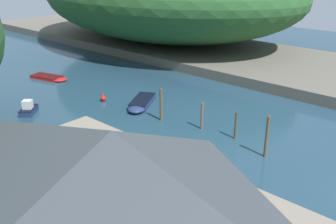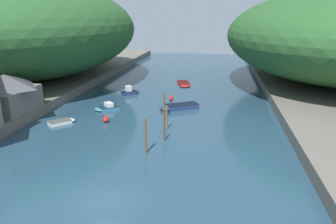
{
  "view_description": "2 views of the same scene",
  "coord_description": "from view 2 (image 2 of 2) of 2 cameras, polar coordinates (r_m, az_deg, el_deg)",
  "views": [
    {
      "loc": [
        -25.33,
        -3.18,
        15.43
      ],
      "look_at": [
        -2.38,
        17.25,
        2.87
      ],
      "focal_mm": 40.0,
      "sensor_mm": 36.0,
      "label": 1
    },
    {
      "loc": [
        7.74,
        -20.02,
        13.3
      ],
      "look_at": [
        1.54,
        19.26,
        1.33
      ],
      "focal_mm": 35.0,
      "sensor_mm": 36.0,
      "label": 2
    }
  ],
  "objects": [
    {
      "name": "water_surface",
      "position": [
        52.33,
        0.16,
        2.03
      ],
      "size": [
        130.0,
        130.0,
        0.0
      ],
      "primitive_type": "plane",
      "color": "#234256",
      "rests_on": "ground"
    },
    {
      "name": "left_bank",
      "position": [
        61.98,
        -25.01,
        3.44
      ],
      "size": [
        22.0,
        120.0,
        1.4
      ],
      "color": "#666056",
      "rests_on": "ground"
    },
    {
      "name": "hillside_left",
      "position": [
        69.41,
        -22.39,
        13.05
      ],
      "size": [
        37.3,
        52.22,
        17.77
      ],
      "color": "#285628",
      "rests_on": "left_bank"
    },
    {
      "name": "hillside_right",
      "position": [
        67.76,
        26.71,
        11.72
      ],
      "size": [
        37.62,
        52.67,
        15.99
      ],
      "color": "#285628",
      "rests_on": "right_bank"
    },
    {
      "name": "boathouse_shed",
      "position": [
        45.89,
        -26.34,
        3.1
      ],
      "size": [
        6.05,
        7.92,
        4.7
      ],
      "color": "slate",
      "rests_on": "left_bank"
    },
    {
      "name": "boat_far_upstream",
      "position": [
        43.45,
        -17.85,
        -1.59
      ],
      "size": [
        3.37,
        3.48,
        0.45
      ],
      "rotation": [
        0.0,
        0.0,
        5.54
      ],
      "color": "silver",
      "rests_on": "water_surface"
    },
    {
      "name": "boat_small_dinghy",
      "position": [
        63.9,
        2.79,
        4.91
      ],
      "size": [
        3.32,
        5.92,
        0.41
      ],
      "rotation": [
        0.0,
        0.0,
        3.39
      ],
      "color": "red",
      "rests_on": "water_surface"
    },
    {
      "name": "boat_cabin_cruiser",
      "position": [
        56.7,
        -6.53,
        3.55
      ],
      "size": [
        3.25,
        3.11,
        1.51
      ],
      "rotation": [
        0.0,
        0.0,
        5.45
      ],
      "color": "navy",
      "rests_on": "water_surface"
    },
    {
      "name": "boat_navy_launch",
      "position": [
        48.02,
        -10.7,
        0.76
      ],
      "size": [
        3.84,
        3.72,
        1.0
      ],
      "rotation": [
        0.0,
        0.0,
        2.3
      ],
      "color": "teal",
      "rests_on": "water_surface"
    },
    {
      "name": "boat_moored_right",
      "position": [
        47.45,
        1.68,
        0.92
      ],
      "size": [
        5.96,
        4.48,
        0.72
      ],
      "rotation": [
        0.0,
        0.0,
        2.08
      ],
      "color": "navy",
      "rests_on": "water_surface"
    },
    {
      "name": "mooring_post_nearest",
      "position": [
        32.13,
        -3.95,
        -4.12
      ],
      "size": [
        0.26,
        0.26,
        3.72
      ],
      "color": "brown",
      "rests_on": "water_surface"
    },
    {
      "name": "mooring_post_second",
      "position": [
        35.53,
        -0.63,
        -2.92
      ],
      "size": [
        0.21,
        0.21,
        2.66
      ],
      "color": "#4C3D2D",
      "rests_on": "water_surface"
    },
    {
      "name": "mooring_post_middle",
      "position": [
        38.91,
        -0.24,
        -1.03
      ],
      "size": [
        0.23,
        0.23,
        2.81
      ],
      "color": "brown",
      "rests_on": "water_surface"
    },
    {
      "name": "mooring_post_fourth",
      "position": [
        43.16,
        -0.69,
        1.25
      ],
      "size": [
        0.29,
        0.29,
        3.5
      ],
      "color": "brown",
      "rests_on": "water_surface"
    },
    {
      "name": "channel_buoy_near",
      "position": [
        52.08,
        0.56,
        2.4
      ],
      "size": [
        0.66,
        0.66,
        0.99
      ],
      "color": "red",
      "rests_on": "water_surface"
    },
    {
      "name": "channel_buoy_far",
      "position": [
        42.3,
        -10.78,
        -1.25
      ],
      "size": [
        0.75,
        0.75,
        1.12
      ],
      "color": "red",
      "rests_on": "water_surface"
    }
  ]
}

